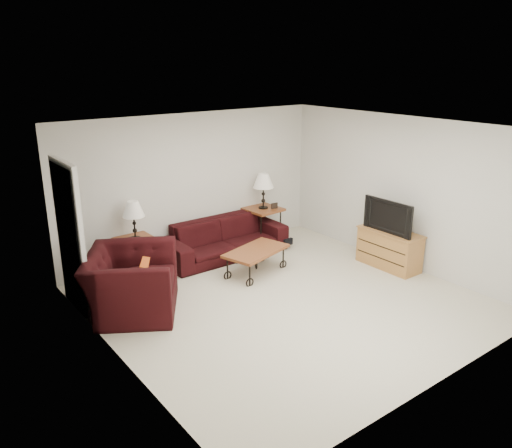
{
  "coord_description": "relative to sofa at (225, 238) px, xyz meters",
  "views": [
    {
      "loc": [
        -4.38,
        -5.09,
        3.37
      ],
      "look_at": [
        0.0,
        0.7,
        1.0
      ],
      "focal_mm": 35.83,
      "sensor_mm": 36.0,
      "label": 1
    }
  ],
  "objects": [
    {
      "name": "ceiling",
      "position": [
        -0.3,
        -2.02,
        2.17
      ],
      "size": [
        5.0,
        5.0,
        0.0
      ],
      "primitive_type": "plane",
      "color": "white",
      "rests_on": "wall_back"
    },
    {
      "name": "coffee_table",
      "position": [
        -0.02,
        -0.95,
        -0.12
      ],
      "size": [
        1.21,
        0.86,
        0.41
      ],
      "primitive_type": "cube",
      "rotation": [
        0.0,
        0.0,
        0.27
      ],
      "color": "brown",
      "rests_on": "ground"
    },
    {
      "name": "television",
      "position": [
        1.91,
        -2.08,
        0.58
      ],
      "size": [
        0.12,
        0.95,
        0.55
      ],
      "primitive_type": "imported",
      "rotation": [
        0.0,
        0.0,
        -1.57
      ],
      "color": "black",
      "rests_on": "tv_stand"
    },
    {
      "name": "side_table_right",
      "position": [
        1.01,
        0.18,
        0.01
      ],
      "size": [
        0.65,
        0.65,
        0.67
      ],
      "primitive_type": "cube",
      "rotation": [
        0.0,
        0.0,
        0.07
      ],
      "color": "brown",
      "rests_on": "ground"
    },
    {
      "name": "lamp_left",
      "position": [
        -1.58,
        0.18,
        0.6
      ],
      "size": [
        0.36,
        0.36,
        0.62
      ],
      "primitive_type": null,
      "rotation": [
        0.0,
        0.0,
        0.02
      ],
      "color": "black",
      "rests_on": "side_table_left"
    },
    {
      "name": "throw_pillow",
      "position": [
        -2.02,
        -1.01,
        0.19
      ],
      "size": [
        0.29,
        0.39,
        0.39
      ],
      "primitive_type": "cube",
      "rotation": [
        0.0,
        0.0,
        1.02
      ],
      "color": "#CF4C1A",
      "rests_on": "armchair"
    },
    {
      "name": "armchair",
      "position": [
        -2.17,
        -0.96,
        0.1
      ],
      "size": [
        1.69,
        1.74,
        0.86
      ],
      "primitive_type": "imported",
      "rotation": [
        0.0,
        0.0,
        1.02
      ],
      "color": "black",
      "rests_on": "ground"
    },
    {
      "name": "lamp_right",
      "position": [
        1.01,
        0.18,
        0.67
      ],
      "size": [
        0.4,
        0.4,
        0.67
      ],
      "primitive_type": null,
      "rotation": [
        0.0,
        0.0,
        0.07
      ],
      "color": "black",
      "rests_on": "side_table_right"
    },
    {
      "name": "photo_frame_left",
      "position": [
        -1.73,
        0.03,
        0.34
      ],
      "size": [
        0.12,
        0.04,
        0.1
      ],
      "primitive_type": "cube",
      "rotation": [
        0.0,
        0.0,
        0.19
      ],
      "color": "black",
      "rests_on": "side_table_left"
    },
    {
      "name": "wall_back",
      "position": [
        -0.3,
        0.48,
        0.92
      ],
      "size": [
        5.0,
        0.02,
        2.5
      ],
      "primitive_type": "cube",
      "color": "silver",
      "rests_on": "ground"
    },
    {
      "name": "wall_left",
      "position": [
        -2.8,
        -2.02,
        0.92
      ],
      "size": [
        0.02,
        5.0,
        2.5
      ],
      "primitive_type": "cube",
      "color": "silver",
      "rests_on": "ground"
    },
    {
      "name": "sofa",
      "position": [
        0.0,
        0.0,
        0.0
      ],
      "size": [
        2.25,
        0.88,
        0.66
      ],
      "primitive_type": "imported",
      "color": "black",
      "rests_on": "ground"
    },
    {
      "name": "doorway",
      "position": [
        -2.77,
        -0.37,
        0.69
      ],
      "size": [
        0.08,
        0.94,
        2.04
      ],
      "primitive_type": "cube",
      "color": "black",
      "rests_on": "ground"
    },
    {
      "name": "tv_stand",
      "position": [
        1.93,
        -2.08,
        -0.01
      ],
      "size": [
        0.44,
        1.06,
        0.63
      ],
      "primitive_type": "cube",
      "color": "#B37642",
      "rests_on": "ground"
    },
    {
      "name": "wall_front",
      "position": [
        -0.3,
        -4.52,
        0.92
      ],
      "size": [
        5.0,
        0.02,
        2.5
      ],
      "primitive_type": "cube",
      "color": "silver",
      "rests_on": "ground"
    },
    {
      "name": "wall_right",
      "position": [
        2.2,
        -2.02,
        0.92
      ],
      "size": [
        0.02,
        5.0,
        2.5
      ],
      "primitive_type": "cube",
      "color": "silver",
      "rests_on": "ground"
    },
    {
      "name": "backpack",
      "position": [
        1.09,
        -0.35,
        -0.14
      ],
      "size": [
        0.3,
        0.23,
        0.38
      ],
      "primitive_type": "ellipsoid",
      "rotation": [
        0.0,
        0.0,
        0.0
      ],
      "color": "black",
      "rests_on": "ground"
    },
    {
      "name": "side_table_left",
      "position": [
        -1.58,
        0.18,
        -0.02
      ],
      "size": [
        0.58,
        0.58,
        0.62
      ],
      "primitive_type": "cube",
      "rotation": [
        0.0,
        0.0,
        0.02
      ],
      "color": "brown",
      "rests_on": "ground"
    },
    {
      "name": "ground",
      "position": [
        -0.3,
        -2.02,
        -0.33
      ],
      "size": [
        5.0,
        5.0,
        0.0
      ],
      "primitive_type": "plane",
      "color": "beige",
      "rests_on": "ground"
    },
    {
      "name": "photo_frame_right",
      "position": [
        1.16,
        0.03,
        0.39
      ],
      "size": [
        0.13,
        0.04,
        0.11
      ],
      "primitive_type": "cube",
      "rotation": [
        0.0,
        0.0,
        -0.14
      ],
      "color": "black",
      "rests_on": "side_table_right"
    }
  ]
}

